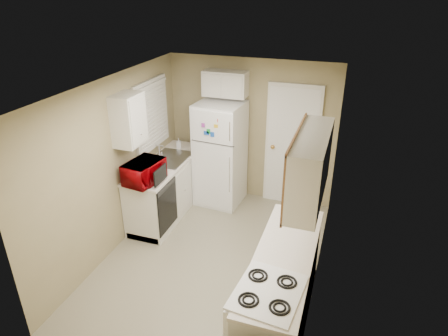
% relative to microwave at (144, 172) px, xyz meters
% --- Properties ---
extents(floor, '(3.80, 3.80, 0.00)m').
position_rel_microwave_xyz_m(floor, '(1.08, -0.20, -1.05)').
color(floor, '#A8A186').
rests_on(floor, ground).
extents(ceiling, '(3.80, 3.80, 0.00)m').
position_rel_microwave_xyz_m(ceiling, '(1.08, -0.20, 1.35)').
color(ceiling, white).
rests_on(ceiling, floor).
extents(wall_left, '(3.80, 3.80, 0.00)m').
position_rel_microwave_xyz_m(wall_left, '(-0.32, -0.20, 0.15)').
color(wall_left, tan).
rests_on(wall_left, floor).
extents(wall_right, '(3.80, 3.80, 0.00)m').
position_rel_microwave_xyz_m(wall_right, '(2.48, -0.20, 0.15)').
color(wall_right, tan).
rests_on(wall_right, floor).
extents(wall_back, '(2.80, 2.80, 0.00)m').
position_rel_microwave_xyz_m(wall_back, '(1.08, 1.70, 0.15)').
color(wall_back, tan).
rests_on(wall_back, floor).
extents(wall_front, '(2.80, 2.80, 0.00)m').
position_rel_microwave_xyz_m(wall_front, '(1.08, -2.10, 0.15)').
color(wall_front, tan).
rests_on(wall_front, floor).
extents(left_counter, '(0.60, 1.80, 0.90)m').
position_rel_microwave_xyz_m(left_counter, '(-0.02, 0.70, -0.60)').
color(left_counter, silver).
rests_on(left_counter, floor).
extents(dishwasher, '(0.03, 0.58, 0.72)m').
position_rel_microwave_xyz_m(dishwasher, '(0.27, 0.10, -0.56)').
color(dishwasher, black).
rests_on(dishwasher, floor).
extents(sink, '(0.54, 0.74, 0.16)m').
position_rel_microwave_xyz_m(sink, '(-0.02, 0.85, -0.19)').
color(sink, gray).
rests_on(sink, left_counter).
extents(microwave, '(0.61, 0.39, 0.38)m').
position_rel_microwave_xyz_m(microwave, '(0.00, 0.00, 0.00)').
color(microwave, '#830106').
rests_on(microwave, left_counter).
extents(soap_bottle, '(0.10, 0.10, 0.17)m').
position_rel_microwave_xyz_m(soap_bottle, '(-0.07, 1.31, -0.05)').
color(soap_bottle, silver).
rests_on(soap_bottle, left_counter).
extents(window_blinds, '(0.10, 0.98, 1.08)m').
position_rel_microwave_xyz_m(window_blinds, '(-0.28, 0.85, 0.55)').
color(window_blinds, silver).
rests_on(window_blinds, wall_left).
extents(upper_cabinet_left, '(0.30, 0.45, 0.70)m').
position_rel_microwave_xyz_m(upper_cabinet_left, '(-0.17, 0.02, 0.75)').
color(upper_cabinet_left, silver).
rests_on(upper_cabinet_left, wall_left).
extents(refrigerator, '(0.77, 0.76, 1.74)m').
position_rel_microwave_xyz_m(refrigerator, '(0.66, 1.33, -0.18)').
color(refrigerator, white).
rests_on(refrigerator, floor).
extents(cabinet_over_fridge, '(0.70, 0.30, 0.40)m').
position_rel_microwave_xyz_m(cabinet_over_fridge, '(0.68, 1.55, 0.95)').
color(cabinet_over_fridge, silver).
rests_on(cabinet_over_fridge, wall_back).
extents(interior_door, '(0.86, 0.06, 2.08)m').
position_rel_microwave_xyz_m(interior_door, '(1.78, 1.66, -0.03)').
color(interior_door, white).
rests_on(interior_door, floor).
extents(right_counter, '(0.60, 2.00, 0.90)m').
position_rel_microwave_xyz_m(right_counter, '(2.18, -1.00, -0.60)').
color(right_counter, silver).
rests_on(right_counter, floor).
extents(stove, '(0.66, 0.78, 0.87)m').
position_rel_microwave_xyz_m(stove, '(2.14, -1.59, -0.61)').
color(stove, white).
rests_on(stove, floor).
extents(upper_cabinet_right, '(0.30, 1.20, 0.70)m').
position_rel_microwave_xyz_m(upper_cabinet_right, '(2.33, -0.70, 0.75)').
color(upper_cabinet_right, silver).
rests_on(upper_cabinet_right, wall_right).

